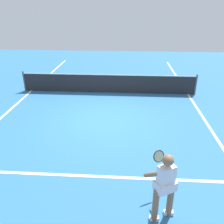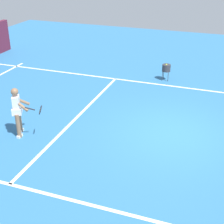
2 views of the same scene
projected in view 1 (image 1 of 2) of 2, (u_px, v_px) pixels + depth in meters
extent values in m
plane|color=teal|center=(102.00, 119.00, 9.08)|extent=(28.47, 28.47, 0.00)
cube|color=white|center=(89.00, 176.00, 6.07)|extent=(7.85, 0.10, 0.01)
cube|color=white|center=(3.00, 116.00, 9.31)|extent=(0.10, 19.90, 0.01)
cube|color=white|center=(206.00, 122.00, 8.84)|extent=(0.10, 19.90, 0.01)
cylinder|color=#4C4C51|center=(24.00, 81.00, 11.81)|extent=(0.08, 0.08, 1.01)
cylinder|color=#4C4C51|center=(196.00, 85.00, 11.30)|extent=(0.08, 0.08, 1.01)
cube|color=#232326|center=(108.00, 84.00, 11.58)|extent=(8.37, 0.02, 0.89)
cube|color=white|center=(108.00, 75.00, 11.39)|extent=(8.37, 0.02, 0.04)
cylinder|color=#8C6647|center=(155.00, 206.00, 4.69)|extent=(0.13, 0.13, 0.78)
cylinder|color=#8C6647|center=(170.00, 200.00, 4.82)|extent=(0.13, 0.13, 0.78)
cube|color=white|center=(154.00, 218.00, 4.83)|extent=(0.20, 0.10, 0.08)
cube|color=white|center=(168.00, 213.00, 4.97)|extent=(0.20, 0.10, 0.08)
cube|color=white|center=(166.00, 177.00, 4.48)|extent=(0.38, 0.33, 0.52)
cube|color=white|center=(165.00, 186.00, 4.56)|extent=(0.48, 0.44, 0.20)
sphere|color=#8C6647|center=(168.00, 160.00, 4.31)|extent=(0.22, 0.22, 0.22)
cylinder|color=#8C6647|center=(155.00, 174.00, 4.54)|extent=(0.44, 0.36, 0.37)
cylinder|color=#8C6647|center=(168.00, 170.00, 4.65)|extent=(0.12, 0.48, 0.37)
cylinder|color=black|center=(167.00, 162.00, 4.96)|extent=(0.17, 0.28, 0.14)
torus|color=black|center=(159.00, 156.00, 5.24)|extent=(0.31, 0.24, 0.28)
cylinder|color=beige|center=(159.00, 156.00, 5.24)|extent=(0.25, 0.19, 0.23)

